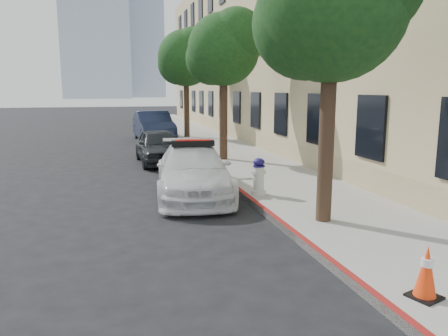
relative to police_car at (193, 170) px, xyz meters
name	(u,v)px	position (x,y,z in m)	size (l,w,h in m)	color
ground	(167,211)	(-0.87, -1.30, -0.66)	(120.00, 120.00, 0.00)	black
sidewalk	(217,147)	(2.73, 8.70, -0.59)	(3.20, 50.00, 0.15)	gray
curb_strip	(184,148)	(1.19, 8.70, -0.59)	(0.12, 50.00, 0.15)	maroon
building	(289,50)	(8.33, 13.70, 4.34)	(8.00, 36.00, 10.00)	tan
tower_right	(139,26)	(8.13, 133.70, 21.34)	(14.00, 14.00, 44.00)	#9EA8B7
tree_near	(334,5)	(2.06, -3.31, 3.61)	(2.92, 2.82, 5.62)	black
tree_mid	(224,49)	(2.06, 4.69, 3.50)	(2.77, 2.64, 5.43)	black
tree_far	(186,57)	(2.06, 12.69, 3.72)	(3.10, 3.00, 5.81)	black
police_car	(193,170)	(0.00, 0.00, 0.00)	(2.37, 4.72, 1.46)	white
parked_car_mid	(159,146)	(-0.33, 5.28, -0.02)	(1.50, 3.74, 1.27)	black
parked_car_far	(153,126)	(0.18, 12.38, 0.13)	(1.66, 4.77, 1.57)	#141C34
fire_hydrant	(259,177)	(1.48, -0.93, -0.06)	(0.39, 0.35, 0.92)	silver
traffic_cone	(426,272)	(1.72, -6.63, -0.17)	(0.45, 0.45, 0.69)	black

